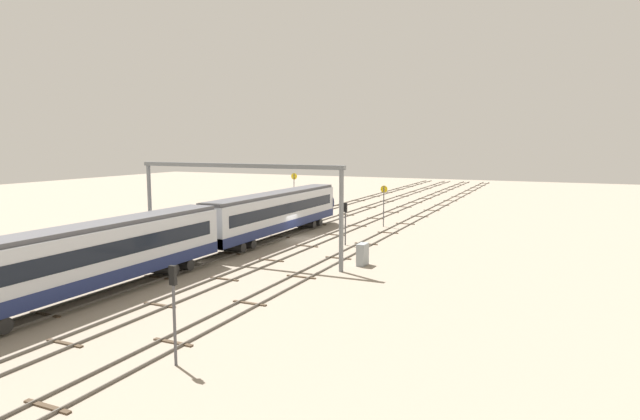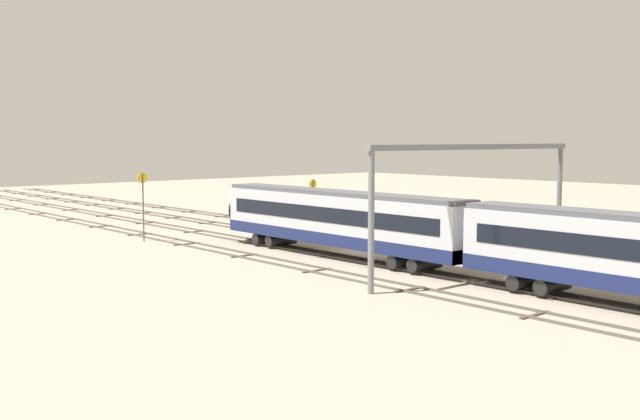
% 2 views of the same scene
% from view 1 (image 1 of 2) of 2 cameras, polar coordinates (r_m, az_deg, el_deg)
% --- Properties ---
extents(ground_plane, '(199.54, 199.54, 0.00)m').
position_cam_1_polar(ground_plane, '(56.90, -2.11, -3.09)').
color(ground_plane, gray).
extents(track_near_foreground, '(183.54, 2.40, 0.16)m').
position_cam_1_polar(track_near_foreground, '(54.02, 4.97, -3.59)').
color(track_near_foreground, '#59544C').
rests_on(track_near_foreground, ground).
extents(track_second_near, '(183.54, 2.40, 0.16)m').
position_cam_1_polar(track_second_near, '(55.84, 0.16, -3.21)').
color(track_second_near, '#59544C').
rests_on(track_second_near, ground).
extents(track_with_train, '(183.54, 2.40, 0.16)m').
position_cam_1_polar(track_with_train, '(58.03, -4.30, -2.83)').
color(track_with_train, '#59544C').
rests_on(track_with_train, ground).
extents(track_second_far, '(183.54, 2.40, 0.16)m').
position_cam_1_polar(track_second_far, '(60.55, -8.42, -2.47)').
color(track_second_far, '#59544C').
rests_on(track_second_far, ground).
extents(overhead_gantry, '(0.40, 19.98, 8.44)m').
position_cam_1_polar(overhead_gantry, '(46.06, -8.93, 2.49)').
color(overhead_gantry, slate).
rests_on(overhead_gantry, ground).
extents(speed_sign_near_foreground, '(0.14, 0.87, 5.04)m').
position_cam_1_polar(speed_sign_near_foreground, '(64.92, 6.86, 1.03)').
color(speed_sign_near_foreground, '#4C4C51').
rests_on(speed_sign_near_foreground, ground).
extents(speed_sign_mid_trackside, '(0.14, 0.92, 5.94)m').
position_cam_1_polar(speed_sign_mid_trackside, '(75.19, -2.80, 2.35)').
color(speed_sign_mid_trackside, '#4C4C51').
rests_on(speed_sign_mid_trackside, ground).
extents(signal_light_trackside_approach, '(0.31, 0.32, 4.71)m').
position_cam_1_polar(signal_light_trackside_approach, '(25.36, -15.40, -9.36)').
color(signal_light_trackside_approach, '#4C4C51').
rests_on(signal_light_trackside_approach, ground).
extents(signal_light_trackside_departure, '(0.31, 0.32, 4.25)m').
position_cam_1_polar(signal_light_trackside_departure, '(52.92, 2.75, -0.81)').
color(signal_light_trackside_departure, '#4C4C51').
rests_on(signal_light_trackside_departure, ground).
extents(relay_cabinet, '(1.32, 0.69, 1.85)m').
position_cam_1_polar(relay_cabinet, '(44.65, 4.58, -4.77)').
color(relay_cabinet, gray).
rests_on(relay_cabinet, ground).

